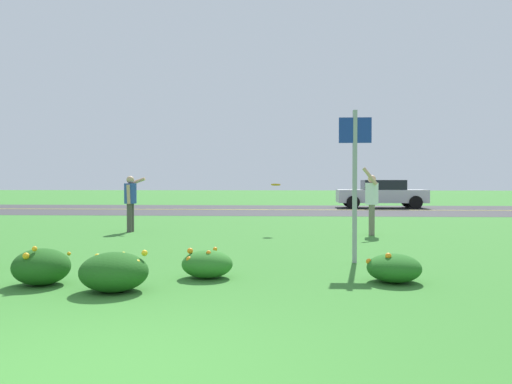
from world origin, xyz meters
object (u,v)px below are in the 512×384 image
Objects in this scene: person_thrower_blue_shirt at (131,199)px; person_catcher_white_shirt at (372,199)px; sign_post_near_path at (355,171)px; frisbee_orange at (276,185)px; car_silver_center_left at (382,194)px.

person_catcher_white_shirt is (6.57, -0.44, 0.02)m from person_thrower_blue_shirt.
frisbee_orange is (-1.48, 5.00, -0.29)m from sign_post_near_path.
person_catcher_white_shirt is at bearing -3.81° from person_thrower_blue_shirt.
sign_post_near_path is at bearing -73.50° from frisbee_orange.
person_catcher_white_shirt is 0.40× the size of car_silver_center_left.
frisbee_orange is 0.06× the size of car_silver_center_left.
car_silver_center_left is at bearing 68.73° from frisbee_orange.
sign_post_near_path is 18.74m from car_silver_center_left.
car_silver_center_left is at bearing 78.56° from sign_post_near_path.
frisbee_orange is 14.34m from car_silver_center_left.
frisbee_orange is at bearing -111.27° from car_silver_center_left.
sign_post_near_path is 10.28× the size of frisbee_orange.
person_catcher_white_shirt reaches higher than frisbee_orange.
person_thrower_blue_shirt is at bearing 136.96° from sign_post_near_path.
sign_post_near_path is 1.71× the size of person_thrower_blue_shirt.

